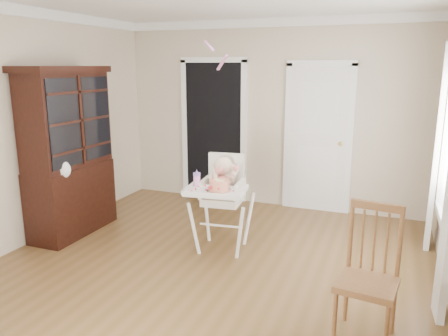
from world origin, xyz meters
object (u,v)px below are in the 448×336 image
at_px(china_cabinet, 69,152).
at_px(dining_chair, 368,279).
at_px(cake, 219,186).
at_px(sippy_cup, 197,179).
at_px(high_chair, 222,192).

xyz_separation_m(china_cabinet, dining_chair, (3.58, -0.97, -0.54)).
xyz_separation_m(cake, china_cabinet, (-2.01, 0.09, 0.20)).
bearing_deg(dining_chair, china_cabinet, 172.12).
height_order(sippy_cup, china_cabinet, china_cabinet).
height_order(cake, sippy_cup, sippy_cup).
height_order(cake, dining_chair, dining_chair).
xyz_separation_m(cake, sippy_cup, (-0.30, 0.09, 0.02)).
relative_size(sippy_cup, dining_chair, 0.18).
bearing_deg(high_chair, sippy_cup, -148.59).
relative_size(china_cabinet, dining_chair, 1.96).
bearing_deg(china_cabinet, cake, -2.64).
relative_size(high_chair, china_cabinet, 0.54).
bearing_deg(high_chair, dining_chair, -41.15).
bearing_deg(china_cabinet, dining_chair, -15.21).
height_order(high_chair, sippy_cup, high_chair).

